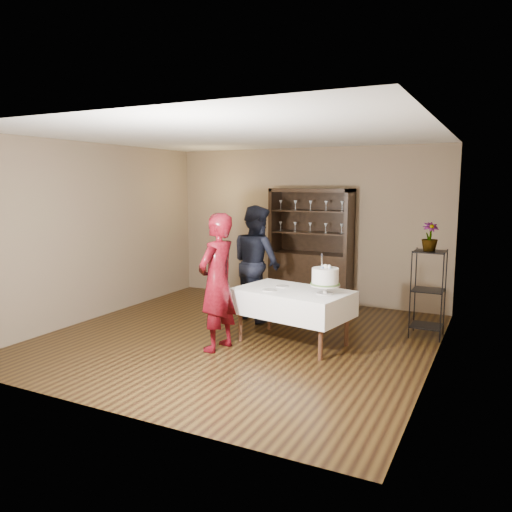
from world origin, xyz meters
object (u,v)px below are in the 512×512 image
object	(u,v)px
china_hutch	(311,266)
potted_plant	(430,237)
plant_etagere	(428,290)
woman	(217,282)
man	(256,263)
cake	(325,278)
cake_table	(293,303)

from	to	relation	value
china_hutch	potted_plant	bearing A→B (deg)	-27.23
plant_etagere	potted_plant	xyz separation A→B (m)	(-0.01, -0.01, 0.73)
woman	man	distance (m)	1.53
china_hutch	potted_plant	world-z (taller)	china_hutch
cake	potted_plant	size ratio (longest dim) A/B	1.34
china_hutch	cake_table	bearing A→B (deg)	-75.66
man	potted_plant	xyz separation A→B (m)	(2.49, 0.21, 0.50)
plant_etagere	woman	world-z (taller)	woman
plant_etagere	man	xyz separation A→B (m)	(-2.50, -0.22, 0.23)
china_hutch	plant_etagere	world-z (taller)	china_hutch
cake	cake_table	bearing A→B (deg)	173.79
china_hutch	man	distance (m)	1.36
china_hutch	plant_etagere	bearing A→B (deg)	-26.83
china_hutch	woman	distance (m)	2.80
cake	plant_etagere	bearing A→B (deg)	46.61
plant_etagere	woman	bearing A→B (deg)	-142.88
woman	man	bearing A→B (deg)	-166.42
plant_etagere	man	bearing A→B (deg)	-174.93
plant_etagere	cake_table	xyz separation A→B (m)	(-1.53, -1.09, -0.10)
woman	cake_table	bearing A→B (deg)	135.91
cake_table	man	distance (m)	1.34
woman	cake	bearing A→B (deg)	121.83
china_hutch	man	xyz separation A→B (m)	(-0.42, -1.27, 0.22)
man	plant_etagere	bearing A→B (deg)	-145.22
cake	potted_plant	bearing A→B (deg)	46.59
man	cake	distance (m)	1.69
man	potted_plant	distance (m)	2.54
woman	china_hutch	bearing A→B (deg)	-178.49
man	potted_plant	bearing A→B (deg)	-145.49
woman	man	xyz separation A→B (m)	(-0.21, 1.51, 0.02)
china_hutch	cake_table	world-z (taller)	china_hutch
plant_etagere	man	distance (m)	2.52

